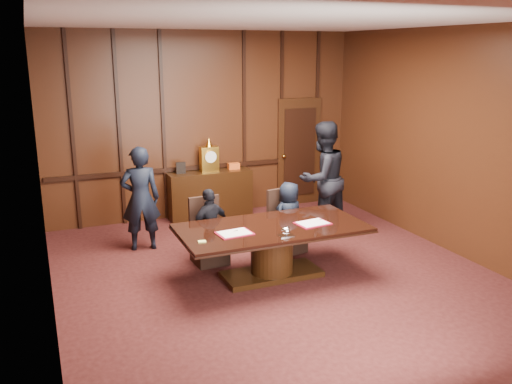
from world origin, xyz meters
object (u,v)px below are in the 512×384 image
at_px(conference_table, 272,243).
at_px(witness_right, 322,178).
at_px(sideboard, 210,192).
at_px(signatory_right, 289,218).
at_px(signatory_left, 210,227).
at_px(witness_left, 141,199).

height_order(conference_table, witness_right, witness_right).
distance_m(sideboard, signatory_right, 2.36).
distance_m(signatory_left, signatory_right, 1.30).
height_order(conference_table, witness_left, witness_left).
xyz_separation_m(conference_table, signatory_left, (-0.65, 0.80, 0.08)).
bearing_deg(witness_left, signatory_left, 135.56).
height_order(sideboard, signatory_left, sideboard).
distance_m(sideboard, signatory_left, 2.41).
relative_size(conference_table, signatory_left, 2.24).
relative_size(sideboard, signatory_left, 1.37).
bearing_deg(sideboard, signatory_left, -107.66).
bearing_deg(witness_right, witness_left, -21.47).
xyz_separation_m(signatory_left, witness_right, (2.25, 0.63, 0.40)).
distance_m(signatory_left, witness_right, 2.37).
height_order(signatory_left, signatory_right, signatory_left).
relative_size(conference_table, witness_left, 1.55).
distance_m(sideboard, witness_right, 2.30).
xyz_separation_m(sideboard, conference_table, (-0.08, -3.09, 0.02)).
xyz_separation_m(conference_table, signatory_right, (0.65, 0.80, 0.06)).
relative_size(signatory_left, witness_right, 0.59).
height_order(signatory_right, witness_right, witness_right).
height_order(conference_table, signatory_left, signatory_left).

